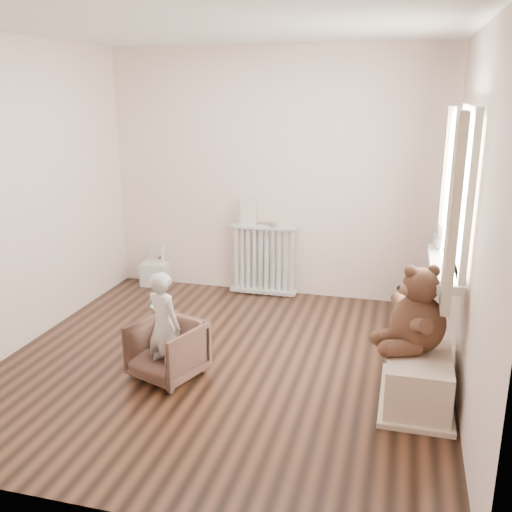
% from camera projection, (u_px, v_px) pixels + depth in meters
% --- Properties ---
extents(floor, '(3.60, 3.60, 0.01)m').
position_uv_depth(floor, '(224.00, 363.00, 4.69)').
color(floor, black).
rests_on(floor, ground).
extents(ceiling, '(3.60, 3.60, 0.01)m').
position_uv_depth(ceiling, '(219.00, 24.00, 3.96)').
color(ceiling, white).
rests_on(ceiling, ground).
extents(back_wall, '(3.60, 0.02, 2.60)m').
position_uv_depth(back_wall, '(275.00, 175.00, 6.00)').
color(back_wall, white).
rests_on(back_wall, ground).
extents(front_wall, '(3.60, 0.02, 2.60)m').
position_uv_depth(front_wall, '(102.00, 282.00, 2.66)').
color(front_wall, white).
rests_on(front_wall, ground).
extents(left_wall, '(0.02, 3.60, 2.60)m').
position_uv_depth(left_wall, '(17.00, 197.00, 4.77)').
color(left_wall, white).
rests_on(left_wall, ground).
extents(right_wall, '(0.02, 3.60, 2.60)m').
position_uv_depth(right_wall, '(473.00, 221.00, 3.88)').
color(right_wall, white).
rests_on(right_wall, ground).
extents(window, '(0.03, 0.90, 1.10)m').
position_uv_depth(window, '(465.00, 192.00, 4.13)').
color(window, white).
rests_on(window, right_wall).
extents(window_sill, '(0.22, 1.10, 0.06)m').
position_uv_depth(window_sill, '(445.00, 267.00, 4.32)').
color(window_sill, silver).
rests_on(window_sill, right_wall).
extents(curtain_left, '(0.06, 0.26, 1.30)m').
position_uv_depth(curtain_left, '(454.00, 215.00, 3.65)').
color(curtain_left, '#BCAC8F').
rests_on(curtain_left, right_wall).
extents(curtain_right, '(0.06, 0.26, 1.30)m').
position_uv_depth(curtain_right, '(444.00, 187.00, 4.70)').
color(curtain_right, '#BCAC8F').
rests_on(curtain_right, right_wall).
extents(radiator, '(0.73, 0.14, 0.77)m').
position_uv_depth(radiator, '(263.00, 260.00, 6.16)').
color(radiator, silver).
rests_on(radiator, floor).
extents(paper_doll, '(0.18, 0.02, 0.30)m').
position_uv_depth(paper_doll, '(248.00, 212.00, 6.06)').
color(paper_doll, beige).
rests_on(paper_doll, radiator).
extents(tin_a, '(0.10, 0.10, 0.06)m').
position_uv_depth(tin_a, '(273.00, 224.00, 6.02)').
color(tin_a, '#A59E8C').
rests_on(tin_a, radiator).
extents(toy_vanity, '(0.30, 0.21, 0.47)m').
position_uv_depth(toy_vanity, '(155.00, 262.00, 6.48)').
color(toy_vanity, silver).
rests_on(toy_vanity, floor).
extents(armchair, '(0.62, 0.63, 0.45)m').
position_uv_depth(armchair, '(167.00, 350.00, 4.40)').
color(armchair, '#4E3227').
rests_on(armchair, floor).
extents(child, '(0.36, 0.30, 0.86)m').
position_uv_depth(child, '(163.00, 326.00, 4.29)').
color(child, beige).
rests_on(child, armchair).
extents(toy_bench, '(0.44, 0.82, 0.39)m').
position_uv_depth(toy_bench, '(418.00, 375.00, 4.08)').
color(toy_bench, beige).
rests_on(toy_bench, floor).
extents(teddy_bear, '(0.61, 0.54, 0.62)m').
position_uv_depth(teddy_bear, '(419.00, 312.00, 3.97)').
color(teddy_bear, '#361E14').
rests_on(teddy_bear, toy_bench).
extents(plush_cat, '(0.21, 0.30, 0.23)m').
position_uv_depth(plush_cat, '(442.00, 238.00, 4.65)').
color(plush_cat, slate).
rests_on(plush_cat, window_sill).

